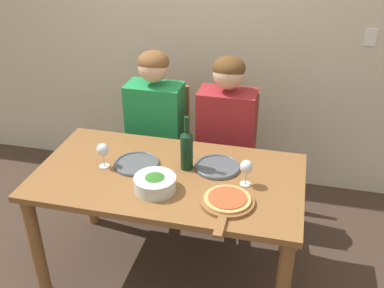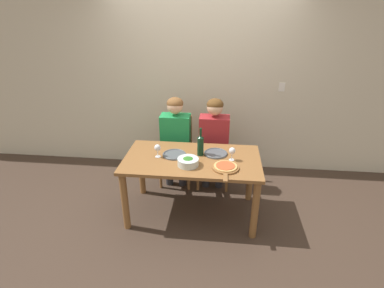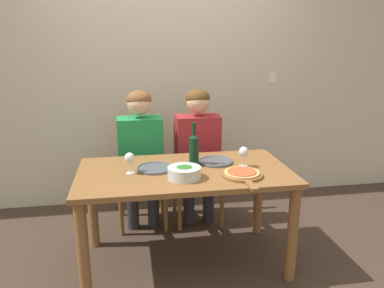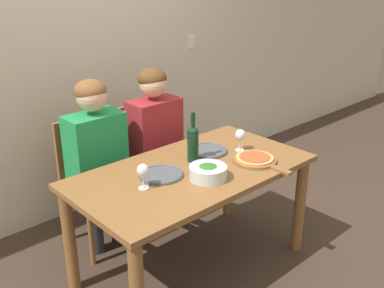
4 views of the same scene
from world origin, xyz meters
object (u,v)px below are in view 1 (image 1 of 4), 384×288
at_px(wine_glass_left, 103,151).
at_px(wine_glass_right, 246,168).
at_px(chair_left, 161,143).
at_px(broccoli_bowl, 155,183).
at_px(wine_bottle, 187,149).
at_px(dinner_plate_right, 218,167).
at_px(person_woman, 155,120).
at_px(chair_right, 227,151).
at_px(person_man, 226,128).
at_px(dinner_plate_left, 137,163).
at_px(pizza_on_board, 227,201).

relative_size(wine_glass_left, wine_glass_right, 1.00).
distance_m(chair_left, broccoli_bowl, 0.98).
height_order(wine_bottle, dinner_plate_right, wine_bottle).
height_order(wine_bottle, wine_glass_right, wine_bottle).
height_order(chair_left, wine_bottle, wine_bottle).
bearing_deg(person_woman, chair_right, 12.47).
xyz_separation_m(person_man, dinner_plate_left, (-0.42, -0.58, 0.01)).
relative_size(broccoli_bowl, wine_glass_left, 1.49).
relative_size(pizza_on_board, wine_glass_right, 2.78).
distance_m(person_woman, wine_bottle, 0.67).
bearing_deg(wine_glass_left, chair_right, 51.66).
xyz_separation_m(person_man, wine_glass_left, (-0.60, -0.64, 0.10)).
height_order(person_man, pizza_on_board, person_man).
distance_m(chair_right, dinner_plate_right, 0.67).
bearing_deg(broccoli_bowl, wine_glass_left, 156.88).
relative_size(chair_right, wine_glass_right, 6.05).
bearing_deg(wine_bottle, dinner_plate_left, -172.83).
relative_size(dinner_plate_left, wine_glass_left, 1.76).
relative_size(person_man, dinner_plate_right, 4.61).
height_order(chair_right, wine_glass_right, chair_right).
distance_m(broccoli_bowl, wine_glass_left, 0.39).
height_order(person_man, broccoli_bowl, person_man).
distance_m(person_woman, person_man, 0.50).
bearing_deg(pizza_on_board, wine_bottle, 134.81).
height_order(chair_right, person_man, person_man).
distance_m(chair_right, person_woman, 0.57).
relative_size(chair_right, dinner_plate_left, 3.44).
height_order(pizza_on_board, wine_glass_left, wine_glass_left).
relative_size(person_woman, pizza_on_board, 2.91).
distance_m(chair_left, person_woman, 0.27).
bearing_deg(dinner_plate_right, broccoli_bowl, -134.07).
bearing_deg(dinner_plate_right, chair_right, 93.65).
distance_m(dinner_plate_left, wine_glass_right, 0.65).
bearing_deg(person_woman, dinner_plate_right, -43.09).
height_order(chair_left, person_woman, person_woman).
xyz_separation_m(dinner_plate_left, dinner_plate_right, (0.46, 0.08, 0.00)).
xyz_separation_m(person_man, wine_glass_right, (0.22, -0.64, 0.10)).
xyz_separation_m(person_woman, pizza_on_board, (0.65, -0.83, 0.01)).
xyz_separation_m(chair_left, wine_glass_left, (-0.10, -0.76, 0.34)).
distance_m(dinner_plate_right, wine_glass_left, 0.66).
bearing_deg(chair_right, dinner_plate_right, -86.35).
distance_m(chair_left, wine_glass_right, 1.09).
bearing_deg(chair_right, person_man, -90.00).
relative_size(chair_left, person_woman, 0.75).
relative_size(chair_left, pizza_on_board, 2.17).
height_order(wine_bottle, dinner_plate_left, wine_bottle).
bearing_deg(wine_bottle, pizza_on_board, -45.19).
bearing_deg(person_man, wine_glass_right, -71.28).
bearing_deg(wine_glass_left, pizza_on_board, -13.98).
distance_m(person_man, wine_glass_left, 0.89).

